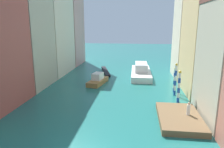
# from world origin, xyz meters

# --- Properties ---
(ground_plane) EXTENTS (154.00, 154.00, 0.00)m
(ground_plane) POSITION_xyz_m (0.00, 24.50, 0.00)
(ground_plane) COLOR #1E6B66
(building_left_2) EXTENTS (6.89, 8.59, 18.18)m
(building_left_2) POSITION_xyz_m (-14.18, 18.75, 9.10)
(building_left_2) COLOR #BCB299
(building_left_2) RESTS_ON ground
(building_left_3) EXTENTS (6.89, 11.32, 17.98)m
(building_left_3) POSITION_xyz_m (-14.18, 28.78, 9.00)
(building_left_3) COLOR beige
(building_left_3) RESTS_ON ground
(building_left_4) EXTENTS (6.89, 9.20, 21.31)m
(building_left_4) POSITION_xyz_m (-14.18, 39.32, 10.67)
(building_left_4) COLOR tan
(building_left_4) RESTS_ON ground
(building_right_2) EXTENTS (6.89, 9.98, 17.72)m
(building_right_2) POSITION_xyz_m (14.18, 18.99, 8.88)
(building_right_2) COLOR #DBB77A
(building_right_2) RESTS_ON ground
(building_right_3) EXTENTS (6.89, 8.52, 20.97)m
(building_right_3) POSITION_xyz_m (14.18, 28.56, 10.49)
(building_right_3) COLOR beige
(building_right_3) RESTS_ON ground
(waterfront_dock) EXTENTS (4.34, 7.22, 0.63)m
(waterfront_dock) POSITION_xyz_m (8.33, 8.28, 0.32)
(waterfront_dock) COLOR brown
(waterfront_dock) RESTS_ON ground
(person_on_dock) EXTENTS (0.36, 0.36, 1.37)m
(person_on_dock) POSITION_xyz_m (9.27, 8.51, 1.26)
(person_on_dock) COLOR white
(person_on_dock) RESTS_ON waterfront_dock
(mooring_pole_0) EXTENTS (0.38, 0.38, 4.29)m
(mooring_pole_0) POSITION_xyz_m (9.17, 13.89, 2.20)
(mooring_pole_0) COLOR #1E479E
(mooring_pole_0) RESTS_ON ground
(mooring_pole_1) EXTENTS (0.34, 0.34, 4.70)m
(mooring_pole_1) POSITION_xyz_m (9.19, 16.75, 2.40)
(mooring_pole_1) COLOR #1E479E
(mooring_pole_1) RESTS_ON ground
(mooring_pole_2) EXTENTS (0.28, 0.28, 3.78)m
(mooring_pole_2) POSITION_xyz_m (9.32, 18.40, 1.93)
(mooring_pole_2) COLOR #1E479E
(mooring_pole_2) RESTS_ON ground
(vaporetto_white) EXTENTS (3.83, 11.75, 2.59)m
(vaporetto_white) POSITION_xyz_m (4.47, 28.08, 0.91)
(vaporetto_white) COLOR white
(vaporetto_white) RESTS_ON ground
(gondola_black) EXTENTS (3.27, 8.95, 0.44)m
(gondola_black) POSITION_xyz_m (-3.04, 30.51, 0.22)
(gondola_black) COLOR black
(gondola_black) RESTS_ON ground
(motorboat_0) EXTENTS (3.03, 5.85, 1.90)m
(motorboat_0) POSITION_xyz_m (-2.99, 21.40, 0.66)
(motorboat_0) COLOR olive
(motorboat_0) RESTS_ON ground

